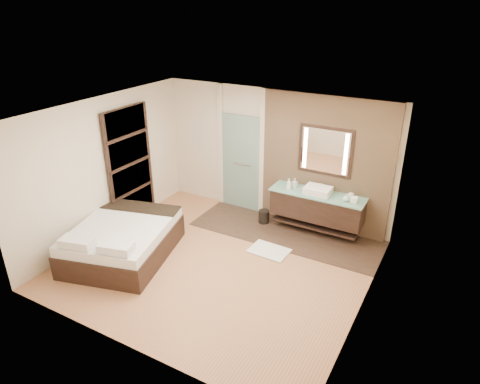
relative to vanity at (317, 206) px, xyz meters
The scene contains 15 objects.
floor 2.29m from the vanity, 119.83° to the right, with size 5.00×5.00×0.00m, color #9C6741.
tile_strip 0.83m from the vanity, 147.54° to the right, with size 3.80×1.30×0.01m, color #31221B.
stone_wall 0.82m from the vanity, 90.00° to the left, with size 2.60×0.08×2.70m, color tan.
vanity is the anchor object (origin of this frame).
mirror_unit 1.10m from the vanity, 90.00° to the left, with size 1.06×0.04×0.96m.
frosted_door 1.95m from the vanity, behind, with size 1.10×0.12×2.70m.
shoji_partition 3.82m from the vanity, 159.50° to the right, with size 0.06×1.20×2.40m.
bed 3.73m from the vanity, 137.69° to the right, with size 2.05×2.33×0.76m.
bath_mat 1.33m from the vanity, 114.24° to the right, with size 0.72×0.50×0.02m, color white.
waste_bin 1.17m from the vanity, behind, with size 0.22×0.22×0.28m, color black.
tissue_box 0.79m from the vanity, ahead, with size 0.12×0.12×0.10m, color white.
soap_bottle_a 0.70m from the vanity, behind, with size 0.08×0.09×0.22m, color white.
soap_bottle_b 0.63m from the vanity, behind, with size 0.08×0.09×0.19m, color #B2B2B2.
soap_bottle_c 0.69m from the vanity, ahead, with size 0.12×0.12×0.15m, color silver.
cup 0.70m from the vanity, ahead, with size 0.11×0.11×0.09m, color white.
Camera 1 is at (3.43, -5.36, 4.30)m, focal length 32.00 mm.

